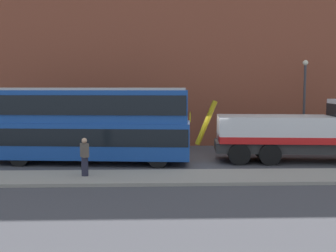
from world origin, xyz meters
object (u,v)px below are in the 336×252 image
(pedestrian_onlooker, at_px, (85,157))
(double_decker_bus, at_px, (87,122))
(recovery_tow_truck, at_px, (307,130))
(street_lamp, at_px, (304,96))

(pedestrian_onlooker, bearing_deg, double_decker_bus, 63.41)
(double_decker_bus, bearing_deg, recovery_tow_truck, 4.90)
(recovery_tow_truck, distance_m, street_lamp, 5.19)
(pedestrian_onlooker, xyz_separation_m, street_lamp, (12.96, 8.46, 2.49))
(double_decker_bus, xyz_separation_m, pedestrian_onlooker, (0.49, -3.84, -1.25))
(recovery_tow_truck, bearing_deg, double_decker_bus, -175.10)
(double_decker_bus, bearing_deg, street_lamp, 24.06)
(recovery_tow_truck, xyz_separation_m, double_decker_bus, (-11.94, 0.04, 0.47))
(recovery_tow_truck, relative_size, double_decker_bus, 0.91)
(street_lamp, bearing_deg, pedestrian_onlooker, -146.86)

